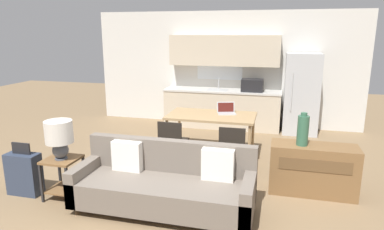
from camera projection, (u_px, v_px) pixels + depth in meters
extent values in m
plane|color=#7F6647|center=(163.00, 219.00, 4.18)|extent=(20.00, 20.00, 0.00)
cube|color=silver|center=(225.00, 69.00, 8.22)|extent=(6.40, 0.06, 2.70)
cube|color=white|center=(220.00, 60.00, 8.16)|extent=(1.09, 0.01, 0.93)
cube|color=beige|center=(222.00, 109.00, 8.12)|extent=(2.70, 0.62, 0.86)
cube|color=silver|center=(222.00, 91.00, 8.01)|extent=(2.73, 0.65, 0.04)
cube|color=#B2B5B7|center=(217.00, 90.00, 7.98)|extent=(0.48, 0.36, 0.01)
cylinder|color=#B7BABC|center=(219.00, 84.00, 8.11)|extent=(0.02, 0.02, 0.24)
cube|color=beige|center=(224.00, 50.00, 7.92)|extent=(2.56, 0.34, 0.70)
cube|color=black|center=(252.00, 85.00, 7.76)|extent=(0.48, 0.36, 0.28)
cube|color=#B7BABC|center=(301.00, 94.00, 7.54)|extent=(0.74, 0.66, 1.78)
cylinder|color=silver|center=(292.00, 92.00, 7.24)|extent=(0.02, 0.02, 0.80)
cube|color=tan|center=(212.00, 116.00, 6.15)|extent=(1.56, 0.89, 0.04)
cylinder|color=tan|center=(167.00, 139.00, 6.05)|extent=(0.05, 0.05, 0.73)
cylinder|color=tan|center=(249.00, 146.00, 5.71)|extent=(0.05, 0.05, 0.73)
cylinder|color=tan|center=(179.00, 128.00, 6.78)|extent=(0.05, 0.05, 0.73)
cylinder|color=tan|center=(253.00, 133.00, 6.43)|extent=(0.05, 0.05, 0.73)
cylinder|color=#3D2D1E|center=(77.00, 211.00, 4.27)|extent=(0.05, 0.05, 0.10)
cylinder|color=#3D2D1E|center=(102.00, 189.00, 4.87)|extent=(0.05, 0.05, 0.10)
cylinder|color=#3D2D1E|center=(247.00, 206.00, 4.37)|extent=(0.05, 0.05, 0.10)
cube|color=#6B6056|center=(163.00, 193.00, 4.27)|extent=(2.26, 0.80, 0.33)
cube|color=#6B6056|center=(171.00, 167.00, 4.53)|extent=(2.26, 0.14, 0.76)
cube|color=#6B6056|center=(87.00, 179.00, 4.51)|extent=(0.14, 0.80, 0.47)
cube|color=#6B6056|center=(248.00, 198.00, 3.99)|extent=(0.14, 0.80, 0.47)
cube|color=silver|center=(127.00, 156.00, 4.50)|extent=(0.40, 0.13, 0.40)
cube|color=silver|center=(218.00, 165.00, 4.21)|extent=(0.40, 0.12, 0.40)
cube|color=brown|center=(62.00, 159.00, 4.60)|extent=(0.43, 0.43, 0.03)
cube|color=brown|center=(64.00, 189.00, 4.70)|extent=(0.39, 0.39, 0.02)
cube|color=#232326|center=(41.00, 183.00, 4.53)|extent=(0.03, 0.03, 0.54)
cube|color=#232326|center=(68.00, 187.00, 4.44)|extent=(0.03, 0.03, 0.54)
cube|color=#232326|center=(60.00, 172.00, 4.90)|extent=(0.03, 0.03, 0.54)
cube|color=#232326|center=(84.00, 175.00, 4.81)|extent=(0.03, 0.03, 0.54)
cylinder|color=#4C515B|center=(61.00, 158.00, 4.57)|extent=(0.16, 0.16, 0.02)
sphere|color=#4C515B|center=(61.00, 150.00, 4.55)|extent=(0.21, 0.21, 0.21)
cylinder|color=beige|center=(59.00, 132.00, 4.49)|extent=(0.36, 0.36, 0.30)
cube|color=brown|center=(313.00, 169.00, 4.78)|extent=(1.17, 0.45, 0.70)
cube|color=brown|center=(315.00, 166.00, 4.54)|extent=(0.93, 0.01, 0.17)
cylinder|color=#336047|center=(303.00, 131.00, 4.67)|extent=(0.15, 0.15, 0.41)
cylinder|color=#336047|center=(304.00, 114.00, 4.61)|extent=(0.09, 0.09, 0.05)
cube|color=black|center=(233.00, 148.00, 5.38)|extent=(0.43, 0.43, 0.04)
cube|color=black|center=(232.00, 139.00, 5.15)|extent=(0.40, 0.04, 0.36)
cylinder|color=black|center=(244.00, 159.00, 5.56)|extent=(0.03, 0.03, 0.43)
cylinder|color=black|center=(223.00, 157.00, 5.63)|extent=(0.03, 0.03, 0.43)
cylinder|color=black|center=(242.00, 166.00, 5.24)|extent=(0.03, 0.03, 0.43)
cylinder|color=black|center=(220.00, 165.00, 5.31)|extent=(0.03, 0.03, 0.43)
cube|color=black|center=(174.00, 141.00, 5.69)|extent=(0.43, 0.43, 0.04)
cube|color=black|center=(170.00, 133.00, 5.46)|extent=(0.40, 0.04, 0.36)
cylinder|color=black|center=(186.00, 152.00, 5.86)|extent=(0.03, 0.03, 0.43)
cylinder|color=black|center=(168.00, 150.00, 5.94)|extent=(0.03, 0.03, 0.43)
cylinder|color=black|center=(180.00, 159.00, 5.54)|extent=(0.03, 0.03, 0.43)
cylinder|color=black|center=(161.00, 157.00, 5.63)|extent=(0.03, 0.03, 0.43)
cube|color=#B7BABC|center=(227.00, 113.00, 6.20)|extent=(0.37, 0.31, 0.02)
cube|color=#B7BABC|center=(226.00, 107.00, 6.29)|extent=(0.32, 0.15, 0.20)
cube|color=#4C1914|center=(226.00, 107.00, 6.29)|extent=(0.29, 0.12, 0.17)
cube|color=#2D384C|center=(24.00, 174.00, 4.76)|extent=(0.46, 0.22, 0.59)
cube|color=black|center=(21.00, 148.00, 4.68)|extent=(0.28, 0.02, 0.16)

